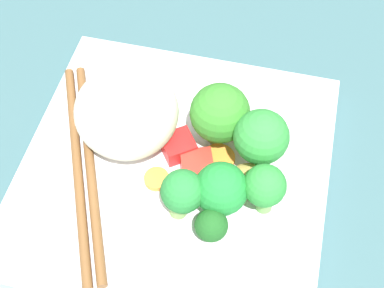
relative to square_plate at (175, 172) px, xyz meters
The scene contains 17 objects.
ground_plane 1.98cm from the square_plate, ahead, with size 110.00×110.00×2.00cm, color #385D64.
square_plate is the anchor object (origin of this frame).
rice_mound 7.38cm from the square_plate, 151.60° to the left, with size 9.58×9.48×7.69cm, color white.
broccoli_floret_0 7.25cm from the square_plate, 47.76° to the left, with size 5.54×5.54×7.09cm.
broccoli_floret_1 9.45cm from the square_plate, 11.61° to the left, with size 4.92×4.92×7.19cm.
broccoli_floret_2 8.50cm from the square_plate, 54.89° to the right, with size 2.83×2.83×3.81cm.
broccoli_floret_3 7.16cm from the square_plate, 35.09° to the right, with size 4.65×4.65×5.56cm.
broccoli_floret_4 6.28cm from the square_plate, 69.19° to the right, with size 3.78×3.78×5.45cm.
broccoli_floret_5 9.87cm from the square_plate, 17.56° to the right, with size 3.70×3.70×5.71cm.
carrot_slice_0 2.55cm from the square_plate, 126.21° to the right, with size 2.32×2.32×0.61cm, color orange.
carrot_slice_1 4.79cm from the square_plate, ahead, with size 2.23×2.23×0.67cm, color orange.
carrot_slice_2 4.36cm from the square_plate, 20.82° to the left, with size 3.09×3.09×0.57cm, color orange.
pepper_chunk_0 2.79cm from the square_plate, 10.23° to the right, with size 2.90×3.06×1.53cm, color red.
pepper_chunk_1 8.30cm from the square_plate, 40.66° to the left, with size 2.03×1.98×1.71cm, color red.
pepper_chunk_2 2.59cm from the square_plate, 83.18° to the left, with size 2.89×2.75×1.83cm, color red.
chicken_piece_0 6.99cm from the square_plate, ahead, with size 3.34×2.77×2.13cm, color tan.
chopstick_pair 8.54cm from the square_plate, 168.41° to the right, with size 10.61×22.83×0.89cm.
Camera 1 is at (6.60, -26.07, 45.36)cm, focal length 51.12 mm.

